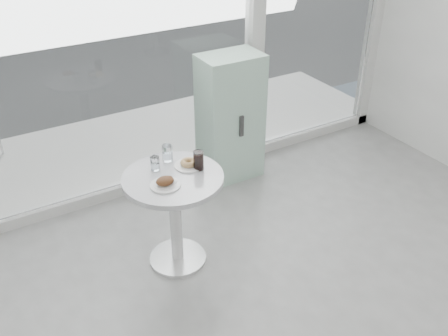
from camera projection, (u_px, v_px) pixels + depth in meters
main_table at (174, 202)px, 3.61m from camera, size 0.72×0.72×0.77m
patio_deck at (143, 141)px, 5.50m from camera, size 5.60×1.60×0.05m
mint_cabinet at (230, 118)px, 4.66m from camera, size 0.57×0.40×1.22m
plate_fritter at (165, 182)px, 3.38m from camera, size 0.21×0.21×0.07m
plate_donut at (189, 164)px, 3.60m from camera, size 0.21×0.21×0.05m
water_tumbler_a at (155, 164)px, 3.55m from camera, size 0.07×0.07×0.11m
water_tumbler_b at (167, 154)px, 3.65m from camera, size 0.08×0.08×0.13m
cola_glass at (199, 161)px, 3.54m from camera, size 0.08×0.08×0.14m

